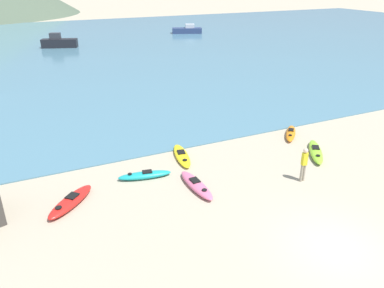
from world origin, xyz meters
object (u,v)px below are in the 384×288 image
(kayak_on_sand_3, at_px, (71,201))
(kayak_on_sand_5, at_px, (196,185))
(kayak_on_sand_0, at_px, (145,175))
(kayak_on_sand_1, at_px, (291,133))
(moored_boat_2, at_px, (187,30))
(person_near_foreground, at_px, (304,163))
(kayak_on_sand_4, at_px, (316,152))
(moored_boat_3, at_px, (59,42))
(kayak_on_sand_2, at_px, (182,156))

(kayak_on_sand_3, xyz_separation_m, kayak_on_sand_5, (5.56, -1.05, -0.01))
(kayak_on_sand_0, bearing_deg, kayak_on_sand_1, 7.11)
(kayak_on_sand_1, xyz_separation_m, moored_boat_2, (12.35, 42.84, 0.42))
(kayak_on_sand_1, xyz_separation_m, person_near_foreground, (-3.09, -4.73, 0.83))
(kayak_on_sand_4, xyz_separation_m, person_near_foreground, (-2.65, -2.00, 0.83))
(kayak_on_sand_3, distance_m, kayak_on_sand_5, 5.66)
(kayak_on_sand_3, height_order, kayak_on_sand_5, kayak_on_sand_3)
(kayak_on_sand_0, relative_size, kayak_on_sand_1, 1.15)
(kayak_on_sand_3, relative_size, moored_boat_3, 0.53)
(kayak_on_sand_3, bearing_deg, moored_boat_3, 83.47)
(kayak_on_sand_0, distance_m, kayak_on_sand_2, 2.86)
(kayak_on_sand_3, height_order, kayak_on_sand_4, kayak_on_sand_3)
(kayak_on_sand_4, relative_size, moored_boat_3, 0.60)
(kayak_on_sand_0, xyz_separation_m, kayak_on_sand_5, (1.89, -1.92, 0.00))
(kayak_on_sand_1, bearing_deg, kayak_on_sand_3, -171.17)
(kayak_on_sand_4, xyz_separation_m, moored_boat_3, (-8.57, 40.64, 0.56))
(moored_boat_2, bearing_deg, kayak_on_sand_5, -113.90)
(moored_boat_2, xyz_separation_m, moored_boat_3, (-21.37, -4.92, 0.15))
(kayak_on_sand_5, bearing_deg, kayak_on_sand_0, 134.53)
(kayak_on_sand_1, distance_m, kayak_on_sand_4, 2.76)
(kayak_on_sand_5, xyz_separation_m, moored_boat_2, (20.39, 46.00, 0.42))
(kayak_on_sand_0, xyz_separation_m, moored_boat_3, (0.92, 39.16, 0.57))
(kayak_on_sand_4, distance_m, moored_boat_2, 47.33)
(kayak_on_sand_2, bearing_deg, kayak_on_sand_1, -0.34)
(kayak_on_sand_0, relative_size, kayak_on_sand_2, 0.88)
(kayak_on_sand_5, xyz_separation_m, moored_boat_3, (-0.98, 41.08, 0.57))
(kayak_on_sand_1, distance_m, kayak_on_sand_3, 13.76)
(kayak_on_sand_0, distance_m, moored_boat_3, 39.17)
(kayak_on_sand_4, height_order, kayak_on_sand_5, kayak_on_sand_4)
(kayak_on_sand_4, distance_m, kayak_on_sand_5, 7.61)
(kayak_on_sand_1, height_order, moored_boat_2, moored_boat_2)
(kayak_on_sand_5, bearing_deg, kayak_on_sand_4, 3.29)
(kayak_on_sand_4, xyz_separation_m, kayak_on_sand_5, (-7.59, -0.44, -0.00))
(kayak_on_sand_5, height_order, moored_boat_2, moored_boat_2)
(kayak_on_sand_5, distance_m, person_near_foreground, 5.26)
(kayak_on_sand_0, distance_m, person_near_foreground, 7.72)
(kayak_on_sand_1, height_order, kayak_on_sand_4, kayak_on_sand_4)
(kayak_on_sand_5, bearing_deg, kayak_on_sand_3, 169.31)
(kayak_on_sand_2, xyz_separation_m, kayak_on_sand_5, (-0.66, -3.21, 0.03))
(kayak_on_sand_3, relative_size, kayak_on_sand_4, 0.88)
(kayak_on_sand_2, relative_size, kayak_on_sand_3, 1.18)
(kayak_on_sand_3, xyz_separation_m, kayak_on_sand_4, (13.15, -0.61, -0.01))
(kayak_on_sand_4, bearing_deg, person_near_foreground, -142.90)
(kayak_on_sand_3, height_order, moored_boat_2, moored_boat_2)
(kayak_on_sand_0, bearing_deg, kayak_on_sand_2, 26.67)
(person_near_foreground, bearing_deg, kayak_on_sand_5, 162.46)
(moored_boat_2, bearing_deg, kayak_on_sand_3, -119.99)
(kayak_on_sand_4, xyz_separation_m, moored_boat_2, (12.80, 45.56, 0.41))
(person_near_foreground, height_order, moored_boat_2, person_near_foreground)
(kayak_on_sand_0, height_order, kayak_on_sand_2, kayak_on_sand_0)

